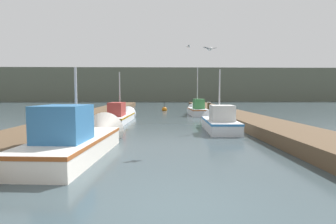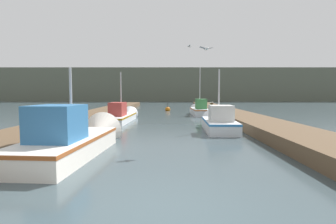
{
  "view_description": "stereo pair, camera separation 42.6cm",
  "coord_description": "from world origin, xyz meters",
  "px_view_note": "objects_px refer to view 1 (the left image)",
  "views": [
    {
      "loc": [
        -0.2,
        -4.3,
        2.06
      ],
      "look_at": [
        0.26,
        12.57,
        0.78
      ],
      "focal_mm": 28.0,
      "sensor_mm": 36.0,
      "label": 1
    },
    {
      "loc": [
        0.23,
        -4.31,
        2.06
      ],
      "look_at": [
        0.26,
        12.57,
        0.78
      ],
      "focal_mm": 28.0,
      "sensor_mm": 36.0,
      "label": 2
    }
  ],
  "objects_px": {
    "fishing_boat_1": "(219,122)",
    "fishing_boat_2": "(121,116)",
    "mooring_piling_1": "(59,126)",
    "channel_buoy": "(164,109)",
    "seagull_lead": "(188,46)",
    "mooring_piling_2": "(209,108)",
    "fishing_boat_0": "(81,138)",
    "mooring_piling_0": "(82,125)",
    "seagull_1": "(210,49)",
    "fishing_boat_3": "(197,110)"
  },
  "relations": [
    {
      "from": "fishing_boat_1",
      "to": "fishing_boat_2",
      "type": "relative_size",
      "value": 0.74
    },
    {
      "from": "mooring_piling_1",
      "to": "channel_buoy",
      "type": "relative_size",
      "value": 1.27
    },
    {
      "from": "fishing_boat_1",
      "to": "seagull_lead",
      "type": "distance_m",
      "value": 6.0
    },
    {
      "from": "fishing_boat_1",
      "to": "mooring_piling_2",
      "type": "distance_m",
      "value": 9.63
    },
    {
      "from": "fishing_boat_2",
      "to": "seagull_lead",
      "type": "relative_size",
      "value": 11.55
    },
    {
      "from": "fishing_boat_1",
      "to": "fishing_boat_0",
      "type": "bearing_deg",
      "value": -135.72
    },
    {
      "from": "mooring_piling_2",
      "to": "channel_buoy",
      "type": "xyz_separation_m",
      "value": [
        -4.0,
        5.2,
        -0.43
      ]
    },
    {
      "from": "fishing_boat_1",
      "to": "mooring_piling_0",
      "type": "height_order",
      "value": "fishing_boat_1"
    },
    {
      "from": "fishing_boat_0",
      "to": "mooring_piling_1",
      "type": "height_order",
      "value": "fishing_boat_0"
    },
    {
      "from": "mooring_piling_0",
      "to": "seagull_1",
      "type": "distance_m",
      "value": 6.97
    },
    {
      "from": "fishing_boat_2",
      "to": "seagull_1",
      "type": "relative_size",
      "value": 11.56
    },
    {
      "from": "mooring_piling_0",
      "to": "seagull_lead",
      "type": "relative_size",
      "value": 1.75
    },
    {
      "from": "seagull_lead",
      "to": "seagull_1",
      "type": "bearing_deg",
      "value": -2.05
    },
    {
      "from": "fishing_boat_0",
      "to": "fishing_boat_2",
      "type": "xyz_separation_m",
      "value": [
        -0.14,
        9.83,
        -0.1
      ]
    },
    {
      "from": "fishing_boat_3",
      "to": "seagull_lead",
      "type": "distance_m",
      "value": 7.8
    },
    {
      "from": "mooring_piling_0",
      "to": "seagull_1",
      "type": "xyz_separation_m",
      "value": [
        5.69,
        -2.39,
        3.24
      ]
    },
    {
      "from": "fishing_boat_0",
      "to": "mooring_piling_2",
      "type": "distance_m",
      "value": 16.44
    },
    {
      "from": "fishing_boat_1",
      "to": "fishing_boat_3",
      "type": "bearing_deg",
      "value": 91.7
    },
    {
      "from": "fishing_boat_3",
      "to": "fishing_boat_1",
      "type": "bearing_deg",
      "value": -92.12
    },
    {
      "from": "channel_buoy",
      "to": "seagull_lead",
      "type": "bearing_deg",
      "value": -82.63
    },
    {
      "from": "fishing_boat_0",
      "to": "fishing_boat_3",
      "type": "relative_size",
      "value": 1.32
    },
    {
      "from": "seagull_lead",
      "to": "channel_buoy",
      "type": "bearing_deg",
      "value": -175.06
    },
    {
      "from": "fishing_boat_0",
      "to": "seagull_lead",
      "type": "distance_m",
      "value": 10.93
    },
    {
      "from": "fishing_boat_3",
      "to": "channel_buoy",
      "type": "height_order",
      "value": "fishing_boat_3"
    },
    {
      "from": "mooring_piling_2",
      "to": "seagull_1",
      "type": "xyz_separation_m",
      "value": [
        -2.5,
        -13.56,
        3.14
      ]
    },
    {
      "from": "fishing_boat_2",
      "to": "channel_buoy",
      "type": "relative_size",
      "value": 5.95
    },
    {
      "from": "fishing_boat_2",
      "to": "fishing_boat_1",
      "type": "bearing_deg",
      "value": -34.57
    },
    {
      "from": "mooring_piling_2",
      "to": "fishing_boat_2",
      "type": "bearing_deg",
      "value": -145.48
    },
    {
      "from": "fishing_boat_1",
      "to": "seagull_lead",
      "type": "xyz_separation_m",
      "value": [
        -1.33,
        3.52,
        4.67
      ]
    },
    {
      "from": "seagull_lead",
      "to": "mooring_piling_1",
      "type": "bearing_deg",
      "value": -42.83
    },
    {
      "from": "fishing_boat_1",
      "to": "seagull_lead",
      "type": "relative_size",
      "value": 8.58
    },
    {
      "from": "fishing_boat_2",
      "to": "mooring_piling_1",
      "type": "distance_m",
      "value": 8.18
    },
    {
      "from": "mooring_piling_0",
      "to": "mooring_piling_2",
      "type": "distance_m",
      "value": 13.85
    },
    {
      "from": "channel_buoy",
      "to": "seagull_1",
      "type": "xyz_separation_m",
      "value": [
        1.5,
        -18.76,
        3.57
      ]
    },
    {
      "from": "fishing_boat_0",
      "to": "fishing_boat_3",
      "type": "distance_m",
      "value": 16.04
    },
    {
      "from": "mooring_piling_1",
      "to": "seagull_lead",
      "type": "xyz_separation_m",
      "value": [
        5.98,
        7.03,
        4.43
      ]
    },
    {
      "from": "mooring_piling_0",
      "to": "channel_buoy",
      "type": "distance_m",
      "value": 16.9
    },
    {
      "from": "channel_buoy",
      "to": "seagull_lead",
      "type": "xyz_separation_m",
      "value": [
        1.45,
        -11.23,
        4.95
      ]
    },
    {
      "from": "fishing_boat_1",
      "to": "channel_buoy",
      "type": "distance_m",
      "value": 15.01
    },
    {
      "from": "fishing_boat_3",
      "to": "mooring_piling_0",
      "type": "relative_size",
      "value": 4.8
    },
    {
      "from": "fishing_boat_0",
      "to": "seagull_1",
      "type": "bearing_deg",
      "value": 19.48
    },
    {
      "from": "channel_buoy",
      "to": "fishing_boat_3",
      "type": "bearing_deg",
      "value": -60.52
    },
    {
      "from": "fishing_boat_2",
      "to": "seagull_lead",
      "type": "xyz_separation_m",
      "value": [
        4.7,
        -1.04,
        4.72
      ]
    },
    {
      "from": "mooring_piling_2",
      "to": "fishing_boat_1",
      "type": "bearing_deg",
      "value": -97.28
    },
    {
      "from": "fishing_boat_0",
      "to": "fishing_boat_1",
      "type": "height_order",
      "value": "fishing_boat_1"
    },
    {
      "from": "fishing_boat_0",
      "to": "fishing_boat_2",
      "type": "height_order",
      "value": "fishing_boat_2"
    },
    {
      "from": "mooring_piling_1",
      "to": "fishing_boat_1",
      "type": "bearing_deg",
      "value": 25.61
    },
    {
      "from": "mooring_piling_2",
      "to": "mooring_piling_0",
      "type": "bearing_deg",
      "value": -126.23
    },
    {
      "from": "fishing_boat_2",
      "to": "fishing_boat_3",
      "type": "height_order",
      "value": "fishing_boat_3"
    },
    {
      "from": "fishing_boat_1",
      "to": "fishing_boat_3",
      "type": "xyz_separation_m",
      "value": [
        0.13,
        9.6,
        0.01
      ]
    }
  ]
}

